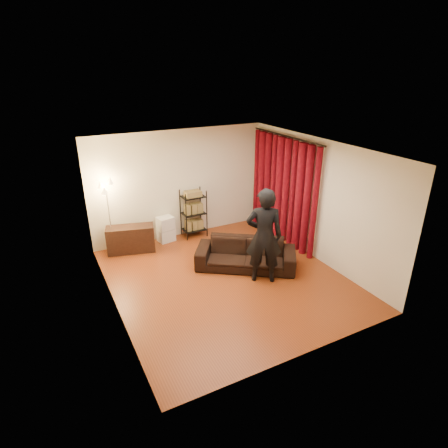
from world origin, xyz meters
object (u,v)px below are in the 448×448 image
sofa (246,254)px  storage_boxes (166,229)px  person (264,236)px  wire_shelf (194,213)px  media_cabinet (131,239)px  floor_lamp (110,219)px

sofa → storage_boxes: bearing=153.0°
sofa → person: (0.04, -0.61, 0.68)m
sofa → wire_shelf: (-0.35, 2.04, 0.30)m
media_cabinet → storage_boxes: (0.92, 0.15, 0.01)m
sofa → storage_boxes: storage_boxes is taller
person → floor_lamp: bearing=-16.7°
media_cabinet → wire_shelf: (1.67, 0.15, 0.30)m
floor_lamp → sofa: bearing=-39.0°
storage_boxes → floor_lamp: floor_lamp is taller
media_cabinet → wire_shelf: bearing=20.1°
person → floor_lamp: size_ratio=1.11×
wire_shelf → floor_lamp: bearing=171.3°
storage_boxes → floor_lamp: (-1.33, -0.07, 0.57)m
floor_lamp → media_cabinet: bearing=-10.7°
sofa → person: person is taller
sofa → storage_boxes: 2.32m
sofa → wire_shelf: bearing=134.5°
person → media_cabinet: 3.31m
media_cabinet → floor_lamp: bearing=-175.5°
person → storage_boxes: size_ratio=3.06×
person → storage_boxes: person is taller
sofa → storage_boxes: size_ratio=3.28×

